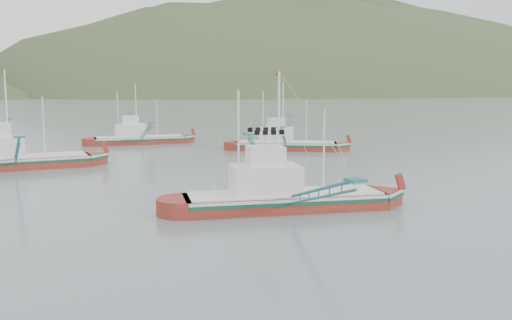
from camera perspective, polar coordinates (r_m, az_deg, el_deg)
name	(u,v)px	position (r m, az deg, el deg)	size (l,w,h in m)	color
ground	(290,216)	(39.73, 3.40, -5.65)	(1200.00, 1200.00, 0.00)	slate
main_boat	(283,184)	(41.44, 2.67, -2.44)	(15.14, 26.32, 10.76)	maroon
bg_boat_right	(286,135)	(78.23, 2.97, 2.52)	(15.77, 23.06, 10.04)	maroon
bg_boat_far	(138,135)	(88.02, -11.69, 2.46)	(13.56, 24.18, 9.79)	maroon
bg_boat_left	(12,154)	(66.47, -23.21, 0.51)	(15.63, 28.08, 11.36)	maroon
headland_right	(316,93)	(531.13, 6.02, 6.70)	(684.00, 432.00, 306.00)	#3A4B26
ridge_distant	(65,92)	(596.54, -18.57, 6.45)	(960.00, 400.00, 240.00)	slate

